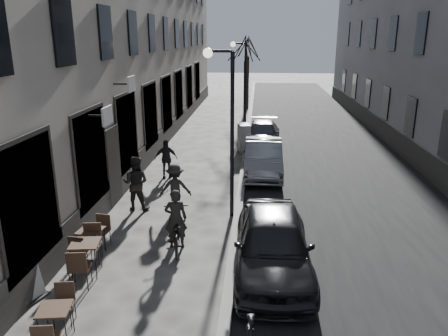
# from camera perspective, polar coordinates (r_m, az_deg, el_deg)

# --- Properties ---
(road) EXTENTS (7.30, 60.00, 0.00)m
(road) POSITION_cam_1_polar(r_m,az_deg,el_deg) (23.49, 11.98, 3.24)
(road) COLOR black
(road) RESTS_ON ground
(kerb) EXTENTS (0.25, 60.00, 0.12)m
(kerb) POSITION_cam_1_polar(r_m,az_deg,el_deg) (23.28, 3.03, 3.61)
(kerb) COLOR slate
(kerb) RESTS_ON ground
(streetlamp_near) EXTENTS (0.90, 0.28, 5.09)m
(streetlamp_near) POSITION_cam_1_polar(r_m,az_deg,el_deg) (12.88, 0.31, 6.81)
(streetlamp_near) COLOR black
(streetlamp_near) RESTS_ON ground
(streetlamp_far) EXTENTS (0.90, 0.28, 5.09)m
(streetlamp_far) POSITION_cam_1_polar(r_m,az_deg,el_deg) (24.76, 2.40, 11.70)
(streetlamp_far) COLOR black
(streetlamp_far) RESTS_ON ground
(tree_near) EXTENTS (2.40, 2.40, 5.70)m
(tree_near) POSITION_cam_1_polar(r_m,az_deg,el_deg) (27.66, 2.84, 15.37)
(tree_near) COLOR black
(tree_near) RESTS_ON ground
(tree_far) EXTENTS (2.40, 2.40, 5.70)m
(tree_far) POSITION_cam_1_polar(r_m,az_deg,el_deg) (33.66, 3.18, 15.65)
(tree_far) COLOR black
(tree_far) RESTS_ON ground
(bistro_set_a) EXTENTS (0.64, 1.42, 0.82)m
(bistro_set_a) POSITION_cam_1_polar(r_m,az_deg,el_deg) (9.01, -21.12, -18.14)
(bistro_set_a) COLOR #312116
(bistro_set_a) RESTS_ON ground
(bistro_set_b) EXTENTS (0.74, 1.65, 0.95)m
(bistro_set_b) POSITION_cam_1_polar(r_m,az_deg,el_deg) (10.95, -17.58, -10.74)
(bistro_set_b) COLOR #312116
(bistro_set_b) RESTS_ON ground
(bistro_set_c) EXTENTS (0.66, 1.48, 0.85)m
(bistro_set_c) POSITION_cam_1_polar(r_m,az_deg,el_deg) (11.75, -16.95, -8.98)
(bistro_set_c) COLOR #312116
(bistro_set_c) RESTS_ON ground
(sign_board) EXTENTS (0.57, 0.70, 1.09)m
(sign_board) POSITION_cam_1_polar(r_m,az_deg,el_deg) (10.40, -24.16, -13.34)
(sign_board) COLOR black
(sign_board) RESTS_ON ground
(utility_cabinet) EXTENTS (0.68, 1.00, 1.38)m
(utility_cabinet) POSITION_cam_1_polar(r_m,az_deg,el_deg) (21.02, 2.62, 3.92)
(utility_cabinet) COLOR #58585A
(utility_cabinet) RESTS_ON ground
(bicycle) EXTENTS (0.96, 1.97, 0.99)m
(bicycle) POSITION_cam_1_polar(r_m,az_deg,el_deg) (11.74, -6.27, -8.01)
(bicycle) COLOR black
(bicycle) RESTS_ON ground
(cyclist_rider) EXTENTS (0.65, 0.48, 1.62)m
(cyclist_rider) POSITION_cam_1_polar(r_m,az_deg,el_deg) (11.61, -6.32, -6.59)
(cyclist_rider) COLOR black
(cyclist_rider) RESTS_ON ground
(pedestrian_near) EXTENTS (0.91, 0.74, 1.77)m
(pedestrian_near) POSITION_cam_1_polar(r_m,az_deg,el_deg) (14.28, -11.45, -1.94)
(pedestrian_near) COLOR black
(pedestrian_near) RESTS_ON ground
(pedestrian_mid) EXTENTS (1.10, 0.75, 1.57)m
(pedestrian_mid) POSITION_cam_1_polar(r_m,az_deg,el_deg) (13.93, -6.39, -2.63)
(pedestrian_mid) COLOR black
(pedestrian_mid) RESTS_ON ground
(pedestrian_far) EXTENTS (0.97, 0.60, 1.53)m
(pedestrian_far) POSITION_cam_1_polar(r_m,az_deg,el_deg) (17.34, -7.58, 1.21)
(pedestrian_far) COLOR black
(pedestrian_far) RESTS_ON ground
(car_near) EXTENTS (1.86, 4.46, 1.51)m
(car_near) POSITION_cam_1_polar(r_m,az_deg,el_deg) (10.42, 6.39, -9.82)
(car_near) COLOR black
(car_near) RESTS_ON ground
(car_mid) EXTENTS (1.49, 4.21, 1.39)m
(car_mid) POSITION_cam_1_polar(r_m,az_deg,el_deg) (17.66, 5.14, 1.34)
(car_mid) COLOR gray
(car_mid) RESTS_ON ground
(car_far) EXTENTS (1.90, 4.29, 1.22)m
(car_far) POSITION_cam_1_polar(r_m,az_deg,el_deg) (22.25, 5.05, 4.40)
(car_far) COLOR #383A42
(car_far) RESTS_ON ground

